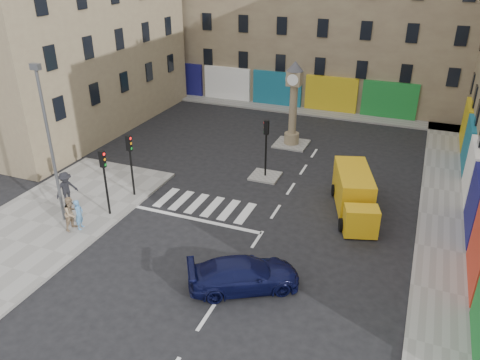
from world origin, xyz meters
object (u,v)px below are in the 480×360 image
Objects in this scene: traffic_light_island at (266,139)px; yellow_van at (354,193)px; traffic_light_left_far at (130,156)px; lamp_post at (49,138)px; pedestrian_dark at (66,189)px; clock_pillar at (294,99)px; navy_sedan at (244,274)px; pedestrian_blue at (79,214)px; pedestrian_tan at (72,213)px; traffic_light_left_near at (104,173)px.

yellow_van is at bearing -20.44° from traffic_light_island.
traffic_light_island is at bearing 40.60° from traffic_light_left_far.
lamp_post is 4.14× the size of pedestrian_dark.
clock_pillar is at bearing -14.31° from pedestrian_dark.
navy_sedan is 12.14m from pedestrian_dark.
clock_pillar is at bearing 61.65° from lamp_post.
yellow_van is (5.93, -8.21, -2.49)m from clock_pillar.
clock_pillar is 17.20m from pedestrian_blue.
clock_pillar is 3.34× the size of pedestrian_tan.
traffic_light_left_near is 3.13m from pedestrian_dark.
pedestrian_blue is at bearing -55.47° from pedestrian_tan.
pedestrian_blue is at bearing 52.49° from navy_sedan.
clock_pillar is 16.69m from pedestrian_dark.
pedestrian_blue is at bearing -166.99° from yellow_van.
clock_pillar is at bearing 65.45° from traffic_light_left_near.
pedestrian_dark reaches higher than navy_sedan.
pedestrian_dark is (-0.86, 1.38, -3.64)m from lamp_post.
lamp_post is 17.31m from clock_pillar.
clock_pillar is 1.28× the size of navy_sedan.
clock_pillar reaches higher than pedestrian_tan.
pedestrian_blue is at bearing -113.51° from clock_pillar.
navy_sedan is at bearing -7.91° from lamp_post.
pedestrian_tan is 2.77m from pedestrian_dark.
traffic_light_left_far is 12.74m from yellow_van.
pedestrian_blue is (1.42, -0.40, -3.82)m from lamp_post.
traffic_light_left_near is at bearing -90.00° from traffic_light_left_far.
pedestrian_tan is at bearing 104.24° from pedestrian_blue.
pedestrian_dark is at bearing 121.81° from lamp_post.
lamp_post is 1.36× the size of yellow_van.
traffic_light_left_near is 2.49m from pedestrian_blue.
yellow_van is at bearing -51.47° from navy_sedan.
traffic_light_left_near is 9.68m from navy_sedan.
traffic_light_left_near is 2.40m from traffic_light_left_far.
yellow_van is at bearing -54.14° from clock_pillar.
pedestrian_tan is at bearing -100.33° from traffic_light_left_far.
clock_pillar is at bearing 108.72° from yellow_van.
traffic_light_left_near is 0.61× the size of clock_pillar.
traffic_light_left_near is 0.45× the size of lamp_post.
traffic_light_left_near is 2.26× the size of pedestrian_blue.
traffic_light_left_far is 4.71m from pedestrian_tan.
yellow_van is at bearing -50.54° from pedestrian_dark.
traffic_light_left_near is 2.64m from pedestrian_tan.
navy_sedan is (10.92, -1.52, -4.10)m from lamp_post.
pedestrian_tan is 0.91× the size of pedestrian_dark.
traffic_light_left_far is 13.05m from clock_pillar.
lamp_post reaches higher than pedestrian_dark.
traffic_light_left_near is 0.78× the size of navy_sedan.
yellow_van is at bearing 26.32° from lamp_post.
clock_pillar reaches higher than traffic_light_left_far.
lamp_post is (-1.90, -3.80, 2.17)m from traffic_light_left_far.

